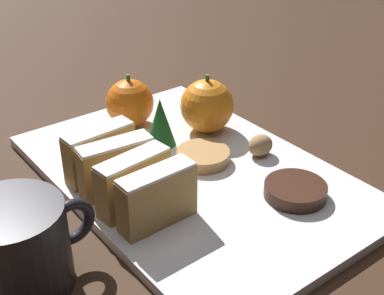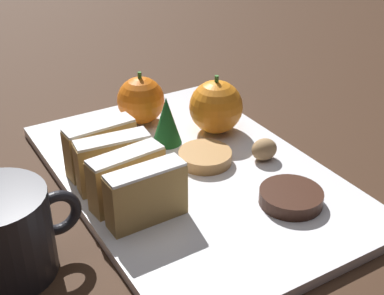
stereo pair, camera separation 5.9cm
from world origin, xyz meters
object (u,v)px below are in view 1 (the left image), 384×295
at_px(orange_near, 130,103).
at_px(orange_far, 207,106).
at_px(chocolate_cookie, 295,190).
at_px(walnut, 260,145).
at_px(coffee_mug, 17,248).

relative_size(orange_near, orange_far, 0.92).
xyz_separation_m(orange_far, chocolate_cookie, (-0.02, -0.17, -0.03)).
bearing_deg(chocolate_cookie, orange_near, 101.25).
bearing_deg(orange_far, chocolate_cookie, -96.84).
relative_size(orange_far, walnut, 2.43).
distance_m(orange_near, walnut, 0.18).
relative_size(orange_far, chocolate_cookie, 1.16).
relative_size(orange_near, coffee_mug, 0.59).
bearing_deg(orange_far, coffee_mug, -159.15).
bearing_deg(orange_near, chocolate_cookie, -78.75).
relative_size(walnut, chocolate_cookie, 0.48).
distance_m(orange_far, walnut, 0.09).
height_order(chocolate_cookie, coffee_mug, coffee_mug).
bearing_deg(coffee_mug, orange_far, 20.85).
distance_m(walnut, chocolate_cookie, 0.09).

